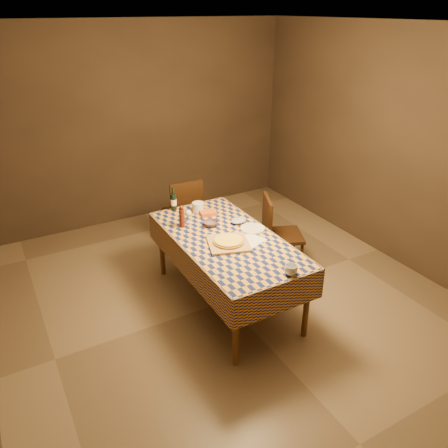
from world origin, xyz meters
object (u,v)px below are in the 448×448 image
at_px(wine_bottle, 174,202).
at_px(chair_right, 277,230).
at_px(dining_table, 226,244).
at_px(bowl, 211,224).
at_px(white_plate, 252,228).
at_px(chair_far, 184,210).
at_px(cutting_board, 228,243).
at_px(pizza, 228,241).

height_order(wine_bottle, chair_right, wine_bottle).
xyz_separation_m(dining_table, bowl, (-0.01, 0.31, 0.10)).
distance_m(bowl, wine_bottle, 0.59).
xyz_separation_m(white_plate, chair_far, (-0.19, 1.28, -0.25)).
height_order(cutting_board, bowl, bowl).
bearing_deg(dining_table, bowl, 92.55).
bearing_deg(bowl, dining_table, -87.45).
distance_m(cutting_board, wine_bottle, 1.01).
xyz_separation_m(dining_table, chair_far, (0.13, 1.31, -0.17)).
bearing_deg(pizza, dining_table, 68.55).
distance_m(dining_table, white_plate, 0.34).
height_order(bowl, chair_far, chair_far).
relative_size(dining_table, pizza, 4.78).
height_order(bowl, wine_bottle, wine_bottle).
xyz_separation_m(cutting_board, chair_far, (0.18, 1.44, -0.26)).
relative_size(cutting_board, bowl, 2.52).
relative_size(cutting_board, wine_bottle, 1.44).
height_order(bowl, white_plate, bowl).
relative_size(chair_far, chair_right, 1.00).
height_order(dining_table, pizza, pizza).
xyz_separation_m(pizza, chair_far, (0.18, 1.44, -0.29)).
bearing_deg(cutting_board, pizza, 0.00).
relative_size(dining_table, white_plate, 7.35).
height_order(cutting_board, pizza, pizza).
bearing_deg(chair_far, bowl, -98.23).
relative_size(dining_table, wine_bottle, 6.93).
relative_size(dining_table, chair_right, 1.98).
height_order(dining_table, wine_bottle, wine_bottle).
distance_m(white_plate, chair_right, 0.60).
relative_size(white_plate, chair_far, 0.27).
bearing_deg(wine_bottle, chair_far, 54.33).
bearing_deg(chair_right, chair_far, 123.40).
relative_size(cutting_board, chair_right, 0.41).
bearing_deg(white_plate, wine_bottle, 121.54).
bearing_deg(chair_right, pizza, -155.20).
bearing_deg(chair_far, pizza, -97.16).
xyz_separation_m(bowl, chair_far, (0.14, 1.00, -0.27)).
xyz_separation_m(dining_table, pizza, (-0.05, -0.13, 0.11)).
relative_size(wine_bottle, chair_right, 0.29).
relative_size(dining_table, bowl, 12.14).
xyz_separation_m(dining_table, chair_right, (0.81, 0.27, -0.17)).
distance_m(cutting_board, pizza, 0.03).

